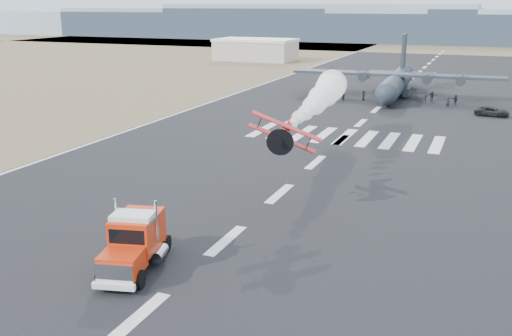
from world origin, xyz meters
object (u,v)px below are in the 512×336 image
Objects in this scene: semi_truck at (135,241)px; crew_g at (325,95)px; hangar_left at (256,49)px; aerobatic_biplane at (283,133)px; crew_c at (425,99)px; crew_h at (343,96)px; crew_b at (344,95)px; crew_e at (363,95)px; crew_a at (448,102)px; crew_f at (455,100)px; crew_d at (432,96)px; transport_aircraft at (396,81)px; support_vehicle at (492,111)px.

crew_g is at bearing 81.69° from semi_truck.
hangar_left is 4.06× the size of aerobatic_biplane.
aerobatic_biplane is at bearing 114.70° from crew_g.
crew_c is 0.99× the size of crew_h.
crew_e is (3.44, 0.80, 0.04)m from crew_b.
aerobatic_biplane is 59.38m from crew_a.
semi_truck reaches higher than crew_f.
semi_truck reaches higher than crew_d.
crew_h is (-19.66, -3.28, -0.05)m from crew_f.
crew_h is at bearing 79.12° from semi_truck.
transport_aircraft reaches higher than semi_truck.
crew_f is (11.41, -5.58, -2.07)m from transport_aircraft.
crew_h is at bearing 105.38° from crew_e.
crew_h reaches higher than crew_c.
crew_c is 18.06m from crew_g.
crew_f is at bearing 80.40° from crew_c.
hangar_left is 13.38× the size of crew_e.
semi_truck reaches higher than crew_c.
crew_d reaches higher than crew_h.
crew_h is at bearing -121.95° from crew_f.
crew_b is 3.53m from crew_e.
crew_a is at bearing 59.56° from support_vehicle.
semi_truck is 76.83m from crew_c.
crew_h is (-3.83, 73.77, -1.13)m from semi_truck.
aerobatic_biplane reaches higher than semi_truck.
crew_b is at bearing -55.58° from hangar_left.
crew_b is (-9.07, 59.63, -5.85)m from aerobatic_biplane.
transport_aircraft is 8.90m from crew_e.
hangar_left is 78.65m from crew_b.
crew_b is 1.08× the size of crew_h.
crew_e is at bearing -30.23° from crew_b.
transport_aircraft is 24.45× the size of crew_c.
crew_e is (-11.13, -0.66, 0.11)m from crew_c.
crew_d reaches higher than crew_a.
crew_b is at bearing -138.29° from transport_aircraft.
aerobatic_biplane is 60.60m from crew_b.
transport_aircraft is at bearing 124.99° from crew_h.
support_vehicle is at bearing 58.18° from semi_truck.
crew_g reaches higher than crew_b.
crew_g is at bearing 86.09° from support_vehicle.
crew_c is (14.56, 1.46, -0.07)m from crew_b.
aerobatic_biplane reaches higher than crew_b.
crew_d is 1.10× the size of crew_f.
aerobatic_biplane is at bearing -66.74° from hangar_left.
semi_truck is 5.53× the size of crew_h.
crew_f is at bearing 73.50° from aerobatic_biplane.
crew_f is at bearing -28.56° from transport_aircraft.
crew_d is at bearing -150.69° from crew_g.
crew_d is at bearing -83.28° from crew_e.
crew_f is at bearing -44.24° from hangar_left.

